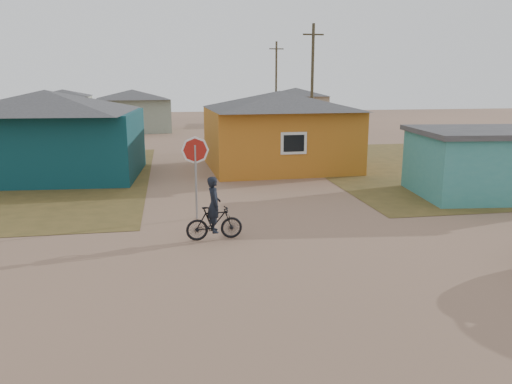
% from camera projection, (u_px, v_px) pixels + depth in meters
% --- Properties ---
extents(ground, '(120.00, 120.00, 0.00)m').
position_uv_depth(ground, '(303.00, 272.00, 11.84)').
color(ground, '#8E6952').
extents(grass_ne, '(20.00, 18.00, 0.00)m').
position_uv_depth(grass_ne, '(493.00, 164.00, 26.68)').
color(grass_ne, brown).
rests_on(grass_ne, ground).
extents(house_teal, '(8.93, 7.08, 4.00)m').
position_uv_depth(house_teal, '(48.00, 133.00, 22.92)').
color(house_teal, '#0A3137').
rests_on(house_teal, ground).
extents(house_yellow, '(7.72, 6.76, 3.90)m').
position_uv_depth(house_yellow, '(279.00, 129.00, 25.26)').
color(house_yellow, '#BA6B1C').
rests_on(house_yellow, ground).
extents(shed_turquoise, '(6.71, 4.93, 2.60)m').
position_uv_depth(shed_turquoise, '(496.00, 162.00, 19.39)').
color(shed_turquoise, teal).
rests_on(shed_turquoise, ground).
extents(house_pale_west, '(7.04, 6.15, 3.60)m').
position_uv_depth(house_pale_west, '(133.00, 110.00, 43.08)').
color(house_pale_west, gray).
rests_on(house_pale_west, ground).
extents(house_beige_east, '(6.95, 6.05, 3.60)m').
position_uv_depth(house_beige_east, '(295.00, 105.00, 51.53)').
color(house_beige_east, tan).
rests_on(house_beige_east, ground).
extents(house_pale_north, '(6.28, 5.81, 3.40)m').
position_uv_depth(house_pale_north, '(64.00, 105.00, 53.29)').
color(house_pale_north, gray).
rests_on(house_pale_north, ground).
extents(utility_pole_near, '(1.40, 0.20, 8.00)m').
position_uv_depth(utility_pole_near, '(312.00, 84.00, 33.15)').
color(utility_pole_near, '#413927').
rests_on(utility_pole_near, ground).
extents(utility_pole_far, '(1.40, 0.20, 8.00)m').
position_uv_depth(utility_pole_far, '(276.00, 82.00, 48.68)').
color(utility_pole_far, '#413927').
rests_on(utility_pole_far, ground).
extents(stop_sign, '(0.82, 0.39, 2.71)m').
position_uv_depth(stop_sign, '(195.00, 159.00, 15.92)').
color(stop_sign, gray).
rests_on(stop_sign, ground).
extents(cyclist, '(1.64, 0.61, 1.83)m').
position_uv_depth(cyclist, '(214.00, 217.00, 14.09)').
color(cyclist, black).
rests_on(cyclist, ground).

